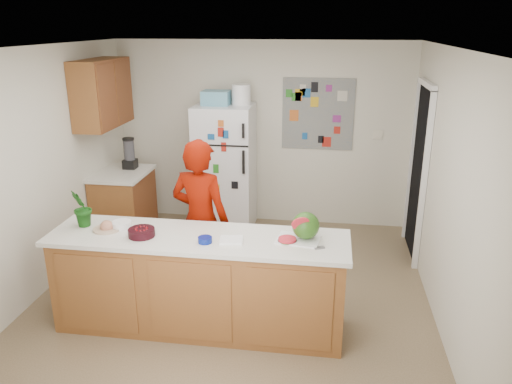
# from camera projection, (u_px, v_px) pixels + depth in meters

# --- Properties ---
(floor) EXTENTS (4.00, 4.50, 0.02)m
(floor) POSITION_uv_depth(u_px,v_px,m) (232.00, 300.00, 5.15)
(floor) COLOR brown
(floor) RESTS_ON ground
(wall_back) EXTENTS (4.00, 0.02, 2.50)m
(wall_back) POSITION_uv_depth(u_px,v_px,m) (262.00, 134.00, 6.86)
(wall_back) COLOR beige
(wall_back) RESTS_ON ground
(wall_left) EXTENTS (0.02, 4.50, 2.50)m
(wall_left) POSITION_uv_depth(u_px,v_px,m) (35.00, 175.00, 5.02)
(wall_left) COLOR beige
(wall_left) RESTS_ON ground
(wall_right) EXTENTS (0.02, 4.50, 2.50)m
(wall_right) POSITION_uv_depth(u_px,v_px,m) (450.00, 194.00, 4.46)
(wall_right) COLOR beige
(wall_right) RESTS_ON ground
(ceiling) EXTENTS (4.00, 4.50, 0.02)m
(ceiling) POSITION_uv_depth(u_px,v_px,m) (228.00, 47.00, 4.34)
(ceiling) COLOR white
(ceiling) RESTS_ON wall_back
(doorway) EXTENTS (0.03, 0.85, 2.04)m
(doorway) POSITION_uv_depth(u_px,v_px,m) (419.00, 173.00, 5.90)
(doorway) COLOR black
(doorway) RESTS_ON ground
(peninsula_base) EXTENTS (2.60, 0.62, 0.88)m
(peninsula_base) POSITION_uv_depth(u_px,v_px,m) (200.00, 284.00, 4.56)
(peninsula_base) COLOR brown
(peninsula_base) RESTS_ON floor
(peninsula_top) EXTENTS (2.68, 0.70, 0.04)m
(peninsula_top) POSITION_uv_depth(u_px,v_px,m) (198.00, 238.00, 4.42)
(peninsula_top) COLOR silver
(peninsula_top) RESTS_ON peninsula_base
(side_counter_base) EXTENTS (0.60, 0.80, 0.86)m
(side_counter_base) POSITION_uv_depth(u_px,v_px,m) (125.00, 207.00, 6.51)
(side_counter_base) COLOR brown
(side_counter_base) RESTS_ON floor
(side_counter_top) EXTENTS (0.64, 0.84, 0.04)m
(side_counter_top) POSITION_uv_depth(u_px,v_px,m) (122.00, 174.00, 6.36)
(side_counter_top) COLOR silver
(side_counter_top) RESTS_ON side_counter_base
(upper_cabinets) EXTENTS (0.35, 1.00, 0.80)m
(upper_cabinets) POSITION_uv_depth(u_px,v_px,m) (102.00, 93.00, 6.00)
(upper_cabinets) COLOR brown
(upper_cabinets) RESTS_ON wall_left
(refrigerator) EXTENTS (0.75, 0.70, 1.70)m
(refrigerator) POSITION_uv_depth(u_px,v_px,m) (225.00, 168.00, 6.69)
(refrigerator) COLOR silver
(refrigerator) RESTS_ON floor
(fridge_top_bin) EXTENTS (0.35, 0.28, 0.18)m
(fridge_top_bin) POSITION_uv_depth(u_px,v_px,m) (216.00, 98.00, 6.40)
(fridge_top_bin) COLOR #5999B2
(fridge_top_bin) RESTS_ON refrigerator
(photo_collage) EXTENTS (0.95, 0.01, 0.95)m
(photo_collage) POSITION_uv_depth(u_px,v_px,m) (318.00, 114.00, 6.64)
(photo_collage) COLOR slate
(photo_collage) RESTS_ON wall_back
(person) EXTENTS (0.68, 0.52, 1.67)m
(person) POSITION_uv_depth(u_px,v_px,m) (201.00, 221.00, 4.97)
(person) COLOR #660B00
(person) RESTS_ON floor
(blender_appliance) EXTENTS (0.14, 0.14, 0.38)m
(blender_appliance) POSITION_uv_depth(u_px,v_px,m) (129.00, 154.00, 6.46)
(blender_appliance) COLOR black
(blender_appliance) RESTS_ON side_counter_top
(cutting_board) EXTENTS (0.40, 0.32, 0.01)m
(cutting_board) POSITION_uv_depth(u_px,v_px,m) (298.00, 239.00, 4.32)
(cutting_board) COLOR white
(cutting_board) RESTS_ON peninsula_top
(watermelon) EXTENTS (0.24, 0.24, 0.24)m
(watermelon) POSITION_uv_depth(u_px,v_px,m) (306.00, 226.00, 4.29)
(watermelon) COLOR #376019
(watermelon) RESTS_ON cutting_board
(watermelon_slice) EXTENTS (0.16, 0.16, 0.02)m
(watermelon_slice) POSITION_uv_depth(u_px,v_px,m) (287.00, 239.00, 4.29)
(watermelon_slice) COLOR #E02843
(watermelon_slice) RESTS_ON cutting_board
(cherry_bowl) EXTENTS (0.29, 0.29, 0.07)m
(cherry_bowl) POSITION_uv_depth(u_px,v_px,m) (142.00, 232.00, 4.39)
(cherry_bowl) COLOR black
(cherry_bowl) RESTS_ON peninsula_top
(white_bowl) EXTENTS (0.21, 0.21, 0.06)m
(white_bowl) POSITION_uv_depth(u_px,v_px,m) (122.00, 225.00, 4.58)
(white_bowl) COLOR silver
(white_bowl) RESTS_ON peninsula_top
(cobalt_bowl) EXTENTS (0.15, 0.15, 0.05)m
(cobalt_bowl) POSITION_uv_depth(u_px,v_px,m) (205.00, 240.00, 4.27)
(cobalt_bowl) COLOR navy
(cobalt_bowl) RESTS_ON peninsula_top
(plate) EXTENTS (0.29, 0.29, 0.02)m
(plate) POSITION_uv_depth(u_px,v_px,m) (107.00, 229.00, 4.54)
(plate) COLOR #B6AB89
(plate) RESTS_ON peninsula_top
(paper_towel) EXTENTS (0.22, 0.20, 0.02)m
(paper_towel) POSITION_uv_depth(u_px,v_px,m) (231.00, 240.00, 4.30)
(paper_towel) COLOR silver
(paper_towel) RESTS_ON peninsula_top
(keys) EXTENTS (0.10, 0.07, 0.01)m
(keys) POSITION_uv_depth(u_px,v_px,m) (319.00, 248.00, 4.17)
(keys) COLOR gray
(keys) RESTS_ON peninsula_top
(potted_plant) EXTENTS (0.21, 0.24, 0.37)m
(potted_plant) POSITION_uv_depth(u_px,v_px,m) (82.00, 208.00, 4.55)
(potted_plant) COLOR #144416
(potted_plant) RESTS_ON peninsula_top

